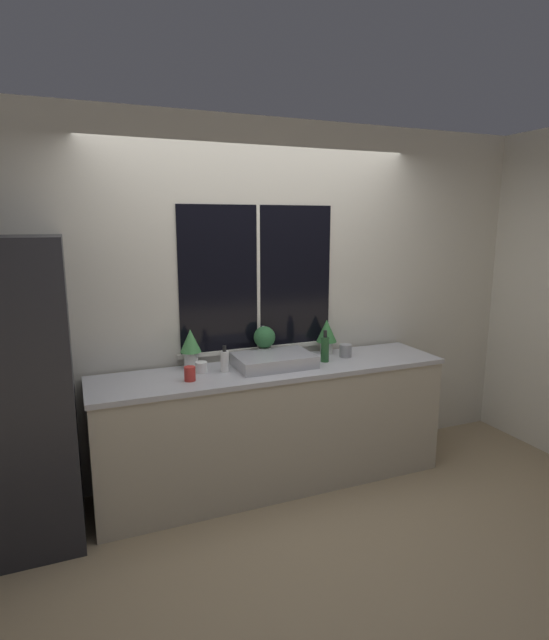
# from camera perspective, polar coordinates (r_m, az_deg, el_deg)

# --- Properties ---
(ground_plane) EXTENTS (14.00, 14.00, 0.00)m
(ground_plane) POSITION_cam_1_polar(r_m,az_deg,el_deg) (3.77, 1.67, -20.02)
(ground_plane) COLOR #937F60
(wall_back) EXTENTS (8.00, 0.09, 2.70)m
(wall_back) POSITION_cam_1_polar(r_m,az_deg,el_deg) (3.86, -2.06, 2.24)
(wall_back) COLOR beige
(wall_back) RESTS_ON ground_plane
(wall_right) EXTENTS (0.06, 7.00, 2.70)m
(wall_right) POSITION_cam_1_polar(r_m,az_deg,el_deg) (5.81, 17.53, 4.76)
(wall_right) COLOR beige
(wall_right) RESTS_ON ground_plane
(counter) EXTENTS (2.60, 0.59, 0.91)m
(counter) POSITION_cam_1_polar(r_m,az_deg,el_deg) (3.79, -0.07, -12.03)
(counter) COLOR #B2A893
(counter) RESTS_ON ground_plane
(refrigerator) EXTENTS (0.76, 0.72, 1.87)m
(refrigerator) POSITION_cam_1_polar(r_m,az_deg,el_deg) (3.39, -28.40, -7.65)
(refrigerator) COLOR #232328
(refrigerator) RESTS_ON ground_plane
(sink) EXTENTS (0.56, 0.42, 0.26)m
(sink) POSITION_cam_1_polar(r_m,az_deg,el_deg) (3.65, -0.08, -4.62)
(sink) COLOR #ADADB2
(sink) RESTS_ON counter
(potted_plant_left) EXTENTS (0.15, 0.15, 0.28)m
(potted_plant_left) POSITION_cam_1_polar(r_m,az_deg,el_deg) (3.63, -9.57, -2.87)
(potted_plant_left) COLOR white
(potted_plant_left) RESTS_ON counter
(potted_plant_center) EXTENTS (0.17, 0.17, 0.26)m
(potted_plant_center) POSITION_cam_1_polar(r_m,az_deg,el_deg) (3.79, -1.15, -2.31)
(potted_plant_center) COLOR white
(potted_plant_center) RESTS_ON counter
(potted_plant_right) EXTENTS (0.16, 0.16, 0.27)m
(potted_plant_right) POSITION_cam_1_polar(r_m,az_deg,el_deg) (4.00, 5.97, -1.53)
(potted_plant_right) COLOR white
(potted_plant_right) RESTS_ON counter
(soap_bottle) EXTENTS (0.06, 0.06, 0.19)m
(soap_bottle) POSITION_cam_1_polar(r_m,az_deg,el_deg) (3.53, -5.71, -4.66)
(soap_bottle) COLOR white
(soap_bottle) RESTS_ON counter
(bottle_tall) EXTENTS (0.06, 0.06, 0.24)m
(bottle_tall) POSITION_cam_1_polar(r_m,az_deg,el_deg) (3.77, 5.78, -3.27)
(bottle_tall) COLOR #235128
(bottle_tall) RESTS_ON counter
(mug_red) EXTENTS (0.07, 0.07, 0.10)m
(mug_red) POSITION_cam_1_polar(r_m,az_deg,el_deg) (3.37, -9.65, -6.08)
(mug_red) COLOR #B72D28
(mug_red) RESTS_ON counter
(mug_grey) EXTENTS (0.10, 0.10, 0.10)m
(mug_grey) POSITION_cam_1_polar(r_m,az_deg,el_deg) (3.94, 8.11, -3.48)
(mug_grey) COLOR gray
(mug_grey) RESTS_ON counter
(mug_white) EXTENTS (0.09, 0.09, 0.08)m
(mug_white) POSITION_cam_1_polar(r_m,az_deg,el_deg) (3.54, -8.36, -5.37)
(mug_white) COLOR white
(mug_white) RESTS_ON counter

